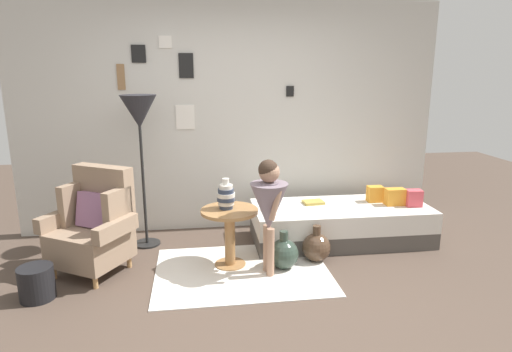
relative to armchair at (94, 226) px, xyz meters
name	(u,v)px	position (x,y,z in m)	size (l,w,h in m)	color
ground_plane	(254,310)	(1.36, -0.92, -0.44)	(12.00, 12.00, 0.00)	#4C3D33
gallery_wall	(231,118)	(1.36, 1.03, 0.86)	(4.80, 0.12, 2.60)	beige
rug	(242,271)	(1.34, -0.24, -0.43)	(1.61, 1.20, 0.01)	silver
armchair	(94,226)	(0.00, 0.00, 0.00)	(0.90, 0.84, 0.97)	tan
daybed	(340,223)	(2.49, 0.38, -0.24)	(1.91, 0.82, 0.40)	#4C4742
pillow_head	(414,198)	(3.26, 0.26, 0.05)	(0.16, 0.12, 0.18)	#D64C56
pillow_mid	(395,197)	(3.08, 0.33, 0.05)	(0.21, 0.12, 0.18)	orange
pillow_back	(375,194)	(2.92, 0.48, 0.05)	(0.17, 0.12, 0.17)	orange
side_table	(230,226)	(1.24, -0.09, -0.04)	(0.54, 0.54, 0.57)	#9E7042
vase_striped	(226,196)	(1.21, -0.05, 0.25)	(0.17, 0.17, 0.29)	#2D384C
floor_lamp	(139,118)	(0.40, 0.56, 0.92)	(0.37, 0.37, 1.59)	black
person_child	(269,203)	(1.58, -0.31, 0.25)	(0.34, 0.34, 1.08)	#A37A60
book_on_daybed	(313,202)	(2.22, 0.50, -0.02)	(0.22, 0.16, 0.03)	#B69B44
demijohn_near	(284,253)	(1.74, -0.21, -0.29)	(0.29, 0.29, 0.37)	#2D3D33
demijohn_far	(316,247)	(2.09, -0.10, -0.29)	(0.28, 0.28, 0.37)	#473323
magazine_basket	(37,283)	(-0.38, -0.49, -0.30)	(0.28, 0.28, 0.28)	black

